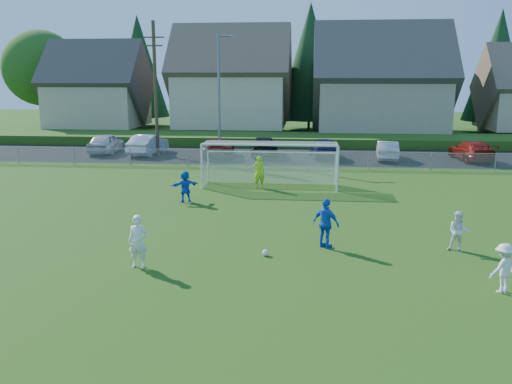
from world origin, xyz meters
TOP-DOWN VIEW (x-y plane):
  - ground at (0.00, 0.00)m, footprint 160.00×160.00m
  - asphalt_lot at (0.00, 27.50)m, footprint 60.00×60.00m
  - grass_embankment at (0.00, 35.00)m, footprint 70.00×6.00m
  - soccer_ball at (0.70, 4.14)m, footprint 0.22×0.22m
  - player_white_a at (-3.27, 2.63)m, footprint 0.64×0.43m
  - player_white_b at (7.40, 5.31)m, footprint 0.83×0.73m
  - player_white_c at (7.70, 1.66)m, footprint 1.08×0.94m
  - player_blue_a at (2.79, 5.28)m, footprint 1.12×0.95m
  - player_blue_b at (-3.86, 11.85)m, footprint 1.45×1.16m
  - goalkeeper at (-0.58, 15.50)m, footprint 0.73×0.58m
  - car_a at (-13.89, 27.72)m, footprint 2.08×4.73m
  - car_b at (-10.37, 27.35)m, footprint 2.14×4.90m
  - car_c at (-4.69, 26.65)m, footprint 2.89×5.19m
  - car_d at (-1.35, 27.63)m, footprint 2.54×5.13m
  - car_e at (3.21, 26.89)m, footprint 2.19×4.64m
  - car_f at (7.80, 26.44)m, footprint 1.79×4.28m
  - car_g at (13.81, 26.60)m, footprint 2.45×5.14m
  - soccer_goal at (0.00, 16.05)m, footprint 7.42×1.90m
  - chainlink_fence at (0.00, 22.00)m, footprint 52.06×0.06m
  - streetlight at (-4.45, 26.00)m, footprint 1.38×0.18m
  - utility_pole at (-9.50, 27.00)m, footprint 1.60×0.26m
  - houses_row at (1.97, 42.46)m, footprint 53.90×11.45m
  - tree_row at (1.04, 48.74)m, footprint 65.98×12.36m

SIDE VIEW (x-z plane):
  - ground at x=0.00m, z-range 0.00..0.00m
  - asphalt_lot at x=0.00m, z-range 0.01..0.01m
  - soccer_ball at x=0.70m, z-range 0.00..0.22m
  - grass_embankment at x=0.00m, z-range 0.00..0.80m
  - chainlink_fence at x=0.00m, z-range 0.03..1.23m
  - car_c at x=-4.69m, z-range 0.00..1.37m
  - car_f at x=7.80m, z-range 0.00..1.37m
  - car_d at x=-1.35m, z-range 0.00..1.43m
  - player_white_b at x=7.40m, z-range 0.00..1.44m
  - car_g at x=13.81m, z-range 0.00..1.45m
  - player_white_c at x=7.70m, z-range 0.00..1.45m
  - car_e at x=3.21m, z-range 0.00..1.53m
  - player_blue_b at x=-3.86m, z-range 0.00..1.54m
  - car_b at x=-10.37m, z-range 0.00..1.57m
  - car_a at x=-13.89m, z-range 0.00..1.59m
  - player_white_a at x=-3.27m, z-range 0.00..1.72m
  - goalkeeper at x=-0.58m, z-range 0.00..1.78m
  - player_blue_a at x=2.79m, z-range 0.00..1.80m
  - soccer_goal at x=0.00m, z-range 0.38..2.88m
  - streetlight at x=-4.45m, z-range 0.34..9.34m
  - utility_pole at x=-9.50m, z-range 0.15..10.15m
  - tree_row at x=1.04m, z-range 0.01..13.81m
  - houses_row at x=1.97m, z-range 0.69..13.97m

